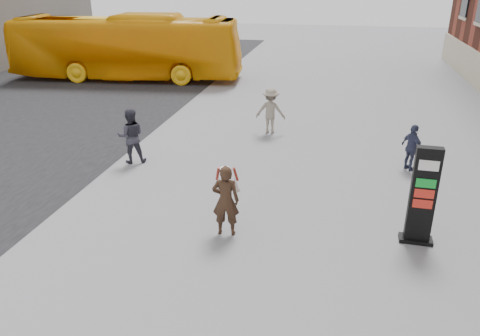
% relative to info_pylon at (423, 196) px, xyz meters
% --- Properties ---
extents(ground, '(100.00, 100.00, 0.00)m').
position_rel_info_pylon_xyz_m(ground, '(-4.11, -0.77, -1.17)').
color(ground, '#9E9EA3').
extents(info_pylon, '(0.76, 0.40, 2.35)m').
position_rel_info_pylon_xyz_m(info_pylon, '(0.00, 0.00, 0.00)').
color(info_pylon, black).
rests_on(info_pylon, ground).
extents(woman, '(0.71, 0.66, 1.77)m').
position_rel_info_pylon_xyz_m(woman, '(-4.44, -0.56, -0.27)').
color(woman, '#322216').
rests_on(woman, ground).
extents(bus, '(13.47, 4.41, 3.68)m').
position_rel_info_pylon_xyz_m(bus, '(-14.25, 15.60, 0.67)').
color(bus, '#F2A80D').
rests_on(bus, road).
extents(pedestrian_a, '(1.08, 0.98, 1.81)m').
position_rel_info_pylon_xyz_m(pedestrian_a, '(-8.55, 3.29, -0.27)').
color(pedestrian_a, '#31313B').
rests_on(pedestrian_a, ground).
extents(pedestrian_b, '(1.15, 0.67, 1.78)m').
position_rel_info_pylon_xyz_m(pedestrian_b, '(-4.55, 7.30, -0.28)').
color(pedestrian_b, gray).
rests_on(pedestrian_b, ground).
extents(pedestrian_c, '(0.80, 0.93, 1.49)m').
position_rel_info_pylon_xyz_m(pedestrian_c, '(0.37, 4.50, -0.43)').
color(pedestrian_c, '#343A55').
rests_on(pedestrian_c, ground).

